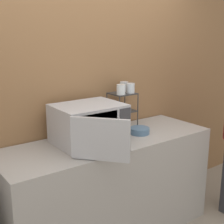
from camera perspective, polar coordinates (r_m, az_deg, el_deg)
wall_back at (r=2.95m, az=-4.90°, el=3.61°), size 8.00×0.06×2.60m
counter at (r=2.93m, az=-0.59°, el=-13.72°), size 1.96×0.67×0.94m
microwave at (r=2.60m, az=-4.22°, el=-2.25°), size 0.58×0.79×0.33m
dish_rack at (r=2.99m, az=1.90°, el=1.63°), size 0.23×0.21×0.35m
glass_front_left at (r=2.89m, az=1.66°, el=4.15°), size 0.08×0.08×0.09m
glass_back_right at (r=3.05m, az=2.21°, el=4.67°), size 0.08×0.08×0.09m
glass_front_right at (r=2.96m, az=3.37°, el=4.39°), size 0.08×0.08×0.09m
bowl at (r=2.89m, az=5.07°, el=-3.44°), size 0.18×0.18×0.06m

